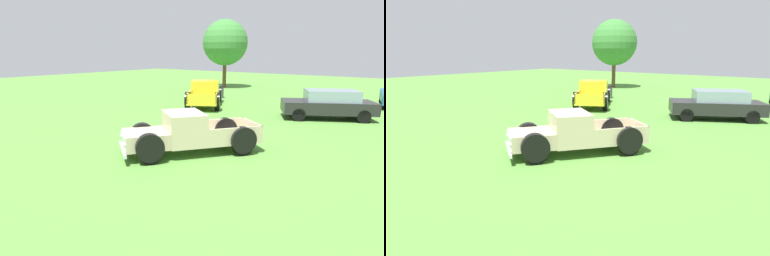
{
  "view_description": "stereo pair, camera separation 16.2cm",
  "coord_description": "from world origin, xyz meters",
  "views": [
    {
      "loc": [
        7.04,
        -9.37,
        3.52
      ],
      "look_at": [
        0.33,
        -0.65,
        0.9
      ],
      "focal_mm": 30.22,
      "sensor_mm": 36.0,
      "label": 1
    },
    {
      "loc": [
        7.17,
        -9.27,
        3.52
      ],
      "look_at": [
        0.33,
        -0.65,
        0.9
      ],
      "focal_mm": 30.22,
      "sensor_mm": 36.0,
      "label": 2
    }
  ],
  "objects": [
    {
      "name": "sedan_distant_b",
      "position": [
        2.46,
        8.43,
        0.81
      ],
      "size": [
        4.95,
        3.87,
        1.54
      ],
      "color": "black",
      "rests_on": "ground_plane"
    },
    {
      "name": "ground_plane",
      "position": [
        0.0,
        0.0,
        0.0
      ],
      "size": [
        80.0,
        80.0,
        0.0
      ],
      "primitive_type": "plane",
      "color": "#548C38"
    },
    {
      "name": "oak_tree_east",
      "position": [
        -10.08,
        18.16,
        4.32
      ],
      "size": [
        4.36,
        4.36,
        6.51
      ],
      "color": "brown",
      "rests_on": "ground_plane"
    },
    {
      "name": "pickup_truck_behind_left",
      "position": [
        -5.39,
        8.27,
        0.78
      ],
      "size": [
        4.32,
        5.54,
        1.63
      ],
      "color": "yellow",
      "rests_on": "ground_plane"
    },
    {
      "name": "pickup_truck_foreground",
      "position": [
        0.13,
        -0.93,
        0.7
      ],
      "size": [
        4.18,
        4.9,
        1.47
      ],
      "color": "#C6B793",
      "rests_on": "ground_plane"
    },
    {
      "name": "trash_can",
      "position": [
        -6.37,
        11.61,
        0.48
      ],
      "size": [
        0.59,
        0.59,
        0.95
      ],
      "color": "#4C4C51",
      "rests_on": "ground_plane"
    }
  ]
}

